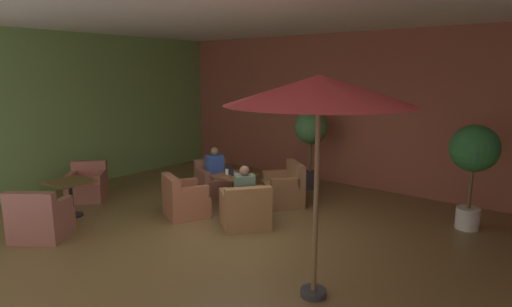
{
  "coord_description": "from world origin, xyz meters",
  "views": [
    {
      "loc": [
        4.3,
        -5.01,
        2.69
      ],
      "look_at": [
        0.0,
        0.42,
        1.34
      ],
      "focal_mm": 29.35,
      "sensor_mm": 36.0,
      "label": 1
    }
  ],
  "objects_px": {
    "armchair_front_left_north": "(184,201)",
    "armchair_front_right_east": "(87,186)",
    "armchair_front_left_west": "(214,182)",
    "potted_tree_mid_left": "(474,156)",
    "armchair_front_right_north": "(40,221)",
    "potted_tree_left_corner": "(311,133)",
    "patron_blue_shirt": "(215,164)",
    "cafe_table_front_right": "(70,189)",
    "iced_drink_cup": "(227,172)",
    "armchair_front_left_east": "(245,210)",
    "cafe_table_front_left": "(234,182)",
    "patron_by_window": "(245,187)",
    "armchair_front_left_south": "(284,189)",
    "patio_umbrella_tall_red": "(319,92)",
    "open_laptop": "(232,172)"
  },
  "relations": [
    {
      "from": "potted_tree_left_corner",
      "to": "armchair_front_right_north",
      "type": "bearing_deg",
      "value": -109.43
    },
    {
      "from": "armchair_front_left_north",
      "to": "patio_umbrella_tall_red",
      "type": "height_order",
      "value": "patio_umbrella_tall_red"
    },
    {
      "from": "iced_drink_cup",
      "to": "armchair_front_left_south",
      "type": "bearing_deg",
      "value": 47.43
    },
    {
      "from": "cafe_table_front_right",
      "to": "armchair_front_left_south",
      "type": "bearing_deg",
      "value": 48.25
    },
    {
      "from": "cafe_table_front_left",
      "to": "armchair_front_left_south",
      "type": "distance_m",
      "value": 1.06
    },
    {
      "from": "armchair_front_left_north",
      "to": "armchair_front_right_east",
      "type": "relative_size",
      "value": 0.93
    },
    {
      "from": "potted_tree_mid_left",
      "to": "armchair_front_left_south",
      "type": "bearing_deg",
      "value": -165.17
    },
    {
      "from": "cafe_table_front_left",
      "to": "potted_tree_left_corner",
      "type": "bearing_deg",
      "value": 78.43
    },
    {
      "from": "iced_drink_cup",
      "to": "cafe_table_front_left",
      "type": "bearing_deg",
      "value": 18.71
    },
    {
      "from": "armchair_front_left_west",
      "to": "potted_tree_left_corner",
      "type": "bearing_deg",
      "value": 51.51
    },
    {
      "from": "armchair_front_left_north",
      "to": "iced_drink_cup",
      "type": "xyz_separation_m",
      "value": [
        0.29,
        0.9,
        0.44
      ]
    },
    {
      "from": "potted_tree_left_corner",
      "to": "patio_umbrella_tall_red",
      "type": "bearing_deg",
      "value": -58.19
    },
    {
      "from": "armchair_front_left_west",
      "to": "iced_drink_cup",
      "type": "bearing_deg",
      "value": -29.55
    },
    {
      "from": "patio_umbrella_tall_red",
      "to": "patron_blue_shirt",
      "type": "xyz_separation_m",
      "value": [
        -3.9,
        2.33,
        -1.77
      ]
    },
    {
      "from": "armchair_front_left_west",
      "to": "potted_tree_mid_left",
      "type": "xyz_separation_m",
      "value": [
        4.88,
        1.27,
        1.0
      ]
    },
    {
      "from": "potted_tree_left_corner",
      "to": "armchair_front_left_west",
      "type": "bearing_deg",
      "value": -128.49
    },
    {
      "from": "armchair_front_left_east",
      "to": "patron_blue_shirt",
      "type": "bearing_deg",
      "value": 149.08
    },
    {
      "from": "armchair_front_left_south",
      "to": "patron_blue_shirt",
      "type": "relative_size",
      "value": 1.62
    },
    {
      "from": "armchair_front_left_west",
      "to": "iced_drink_cup",
      "type": "xyz_separation_m",
      "value": [
        0.81,
        -0.46,
        0.44
      ]
    },
    {
      "from": "open_laptop",
      "to": "armchair_front_left_south",
      "type": "bearing_deg",
      "value": 49.43
    },
    {
      "from": "potted_tree_mid_left",
      "to": "patron_by_window",
      "type": "distance_m",
      "value": 3.94
    },
    {
      "from": "armchair_front_right_north",
      "to": "potted_tree_left_corner",
      "type": "height_order",
      "value": "potted_tree_left_corner"
    },
    {
      "from": "armchair_front_left_west",
      "to": "patio_umbrella_tall_red",
      "type": "bearing_deg",
      "value": -30.81
    },
    {
      "from": "armchair_front_left_west",
      "to": "cafe_table_front_right",
      "type": "bearing_deg",
      "value": -113.22
    },
    {
      "from": "potted_tree_left_corner",
      "to": "armchair_front_right_east",
      "type": "bearing_deg",
      "value": -132.38
    },
    {
      "from": "patron_blue_shirt",
      "to": "iced_drink_cup",
      "type": "bearing_deg",
      "value": -29.79
    },
    {
      "from": "armchair_front_left_west",
      "to": "cafe_table_front_right",
      "type": "xyz_separation_m",
      "value": [
        -1.15,
        -2.68,
        0.23
      ]
    },
    {
      "from": "armchair_front_left_north",
      "to": "open_laptop",
      "type": "relative_size",
      "value": 2.7
    },
    {
      "from": "cafe_table_front_right",
      "to": "iced_drink_cup",
      "type": "bearing_deg",
      "value": 48.58
    },
    {
      "from": "patio_umbrella_tall_red",
      "to": "open_laptop",
      "type": "xyz_separation_m",
      "value": [
        -3.03,
        1.93,
        -1.74
      ]
    },
    {
      "from": "patron_by_window",
      "to": "cafe_table_front_left",
      "type": "bearing_deg",
      "value": 141.94
    },
    {
      "from": "armchair_front_left_south",
      "to": "patio_umbrella_tall_red",
      "type": "bearing_deg",
      "value": -49.61
    },
    {
      "from": "armchair_front_right_east",
      "to": "iced_drink_cup",
      "type": "height_order",
      "value": "iced_drink_cup"
    },
    {
      "from": "armchair_front_left_east",
      "to": "patron_blue_shirt",
      "type": "distance_m",
      "value": 2.06
    },
    {
      "from": "armchair_front_right_north",
      "to": "potted_tree_left_corner",
      "type": "distance_m",
      "value": 5.74
    },
    {
      "from": "potted_tree_left_corner",
      "to": "patron_blue_shirt",
      "type": "xyz_separation_m",
      "value": [
        -1.36,
        -1.77,
        -0.62
      ]
    },
    {
      "from": "cafe_table_front_right",
      "to": "potted_tree_mid_left",
      "type": "height_order",
      "value": "potted_tree_mid_left"
    },
    {
      "from": "armchair_front_left_south",
      "to": "open_laptop",
      "type": "xyz_separation_m",
      "value": [
        -0.7,
        -0.82,
        0.41
      ]
    },
    {
      "from": "armchair_front_right_east",
      "to": "potted_tree_mid_left",
      "type": "xyz_separation_m",
      "value": [
        6.83,
        3.17,
        1.01
      ]
    },
    {
      "from": "armchair_front_left_east",
      "to": "armchair_front_right_east",
      "type": "bearing_deg",
      "value": -167.09
    },
    {
      "from": "cafe_table_front_right",
      "to": "patio_umbrella_tall_red",
      "type": "distance_m",
      "value": 5.46
    },
    {
      "from": "potted_tree_mid_left",
      "to": "patron_blue_shirt",
      "type": "height_order",
      "value": "potted_tree_mid_left"
    },
    {
      "from": "armchair_front_left_north",
      "to": "iced_drink_cup",
      "type": "relative_size",
      "value": 8.91
    },
    {
      "from": "armchair_front_left_south",
      "to": "patron_by_window",
      "type": "distance_m",
      "value": 1.48
    },
    {
      "from": "cafe_table_front_left",
      "to": "patron_by_window",
      "type": "bearing_deg",
      "value": -38.06
    },
    {
      "from": "armchair_front_left_east",
      "to": "iced_drink_cup",
      "type": "xyz_separation_m",
      "value": [
        -0.96,
        0.59,
        0.44
      ]
    },
    {
      "from": "armchair_front_left_south",
      "to": "potted_tree_mid_left",
      "type": "distance_m",
      "value": 3.53
    },
    {
      "from": "armchair_front_right_east",
      "to": "potted_tree_left_corner",
      "type": "height_order",
      "value": "potted_tree_left_corner"
    },
    {
      "from": "armchair_front_left_north",
      "to": "armchair_front_left_east",
      "type": "xyz_separation_m",
      "value": [
        1.25,
        0.31,
        -0.01
      ]
    },
    {
      "from": "patron_blue_shirt",
      "to": "cafe_table_front_left",
      "type": "bearing_deg",
      "value": -23.48
    }
  ]
}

